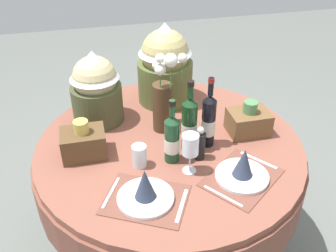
% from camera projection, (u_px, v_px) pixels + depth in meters
% --- Properties ---
extents(ground, '(8.00, 8.00, 0.00)m').
position_uv_depth(ground, '(169.00, 240.00, 2.33)').
color(ground, slate).
extents(dining_table, '(1.37, 1.37, 0.75)m').
position_uv_depth(dining_table, '(169.00, 165.00, 2.00)').
color(dining_table, brown).
rests_on(dining_table, ground).
extents(place_setting_left, '(0.42, 0.39, 0.16)m').
position_uv_depth(place_setting_left, '(145.00, 192.00, 1.55)').
color(place_setting_left, brown).
rests_on(place_setting_left, dining_table).
extents(place_setting_right, '(0.43, 0.41, 0.16)m').
position_uv_depth(place_setting_right, '(243.00, 170.00, 1.67)').
color(place_setting_right, brown).
rests_on(place_setting_right, dining_table).
extents(flower_vase, '(0.18, 0.19, 0.45)m').
position_uv_depth(flower_vase, '(163.00, 98.00, 1.91)').
color(flower_vase, '#47331E').
rests_on(flower_vase, dining_table).
extents(wine_bottle_left, '(0.08, 0.08, 0.37)m').
position_uv_depth(wine_bottle_left, '(189.00, 124.00, 1.79)').
color(wine_bottle_left, '#143819').
rests_on(wine_bottle_left, dining_table).
extents(wine_bottle_centre, '(0.07, 0.07, 0.33)m').
position_uv_depth(wine_bottle_centre, '(172.00, 139.00, 1.73)').
color(wine_bottle_centre, '#194223').
rests_on(wine_bottle_centre, dining_table).
extents(wine_bottle_right, '(0.07, 0.07, 0.37)m').
position_uv_depth(wine_bottle_right, '(209.00, 120.00, 1.83)').
color(wine_bottle_right, black).
rests_on(wine_bottle_right, dining_table).
extents(wine_glass_right, '(0.08, 0.08, 0.20)m').
position_uv_depth(wine_glass_right, '(190.00, 145.00, 1.65)').
color(wine_glass_right, silver).
rests_on(wine_glass_right, dining_table).
extents(tumbler_near_left, '(0.07, 0.07, 0.11)m').
position_uv_depth(tumbler_near_left, '(139.00, 156.00, 1.74)').
color(tumbler_near_left, silver).
rests_on(tumbler_near_left, dining_table).
extents(pepper_mill, '(0.05, 0.05, 0.18)m').
position_uv_depth(pepper_mill, '(200.00, 144.00, 1.77)').
color(pepper_mill, black).
rests_on(pepper_mill, dining_table).
extents(gift_tub_back_left, '(0.27, 0.27, 0.41)m').
position_uv_depth(gift_tub_back_left, '(95.00, 85.00, 1.98)').
color(gift_tub_back_left, '#474C2D').
rests_on(gift_tub_back_left, dining_table).
extents(gift_tub_back_centre, '(0.32, 0.32, 0.47)m').
position_uv_depth(gift_tub_back_centre, '(165.00, 61.00, 2.14)').
color(gift_tub_back_centre, '#566033').
rests_on(gift_tub_back_centre, dining_table).
extents(woven_basket_side_left, '(0.21, 0.15, 0.19)m').
position_uv_depth(woven_basket_side_left, '(83.00, 143.00, 1.79)').
color(woven_basket_side_left, brown).
rests_on(woven_basket_side_left, dining_table).
extents(woven_basket_side_right, '(0.21, 0.16, 0.18)m').
position_uv_depth(woven_basket_side_right, '(248.00, 121.00, 1.96)').
color(woven_basket_side_right, brown).
rests_on(woven_basket_side_right, dining_table).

